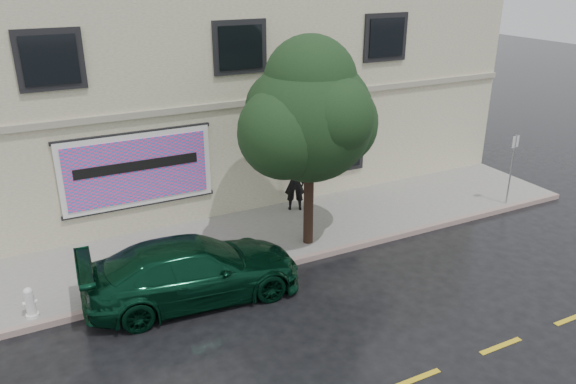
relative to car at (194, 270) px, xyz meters
name	(u,v)px	position (x,y,z in m)	size (l,w,h in m)	color
ground	(324,291)	(2.88, -1.16, -0.74)	(90.00, 90.00, 0.00)	black
sidewalk	(268,235)	(2.88, 2.09, -0.66)	(20.00, 3.50, 0.15)	#9D9B95
curb	(296,261)	(2.88, 0.34, -0.66)	(20.00, 0.18, 0.16)	gray
road_marking	(417,379)	(2.88, -4.66, -0.73)	(19.00, 0.12, 0.01)	gold
building	(198,82)	(2.89, 7.83, 2.76)	(20.00, 8.12, 7.00)	beige
billboard	(137,170)	(-0.32, 3.76, 1.32)	(4.30, 0.16, 2.20)	white
car	(194,270)	(0.00, 0.00, 0.00)	(2.23, 5.05, 1.47)	black
pedestrian	(295,183)	(4.34, 3.23, 0.29)	(0.64, 0.42, 1.75)	black
umbrella	(295,147)	(4.34, 3.23, 1.48)	(0.86, 0.86, 0.63)	black
street_tree	(310,119)	(3.64, 1.05, 2.95)	(3.29, 3.29, 5.19)	black
fire_hydrant	(30,303)	(-3.52, 0.64, -0.23)	(0.30, 0.28, 0.73)	white
sign_pole	(512,162)	(10.71, 0.54, 0.82)	(0.28, 0.05, 2.30)	#9FA0A7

